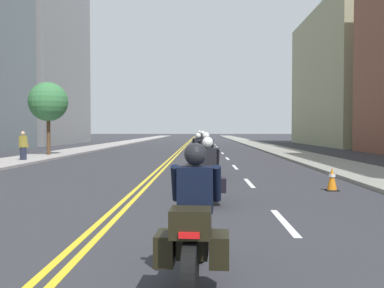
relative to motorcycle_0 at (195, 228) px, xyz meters
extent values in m
plane|color=#2F2F35|center=(-1.72, 43.31, -0.64)|extent=(264.00, 264.00, 0.00)
cube|color=#999191|center=(-9.91, 43.31, -0.58)|extent=(2.98, 144.00, 0.12)
cube|color=gray|center=(6.46, 43.31, -0.58)|extent=(2.98, 144.00, 0.12)
cube|color=yellow|center=(-1.84, 43.31, -0.64)|extent=(0.12, 132.00, 0.01)
cube|color=yellow|center=(-1.60, 43.31, -0.64)|extent=(0.12, 132.00, 0.01)
cube|color=silver|center=(1.63, 3.31, -0.64)|extent=(0.14, 2.40, 0.01)
cube|color=silver|center=(1.63, 9.31, -0.64)|extent=(0.14, 2.40, 0.01)
cube|color=silver|center=(1.63, 15.31, -0.64)|extent=(0.14, 2.40, 0.01)
cube|color=silver|center=(1.63, 21.31, -0.64)|extent=(0.14, 2.40, 0.01)
cube|color=silver|center=(1.63, 27.31, -0.64)|extent=(0.14, 2.40, 0.01)
cube|color=silver|center=(1.63, 33.31, -0.64)|extent=(0.14, 2.40, 0.01)
cube|color=silver|center=(1.63, 39.31, -0.64)|extent=(0.14, 2.40, 0.01)
cube|color=silver|center=(1.63, 45.31, -0.64)|extent=(0.14, 2.40, 0.01)
cube|color=silver|center=(1.63, 51.31, -0.64)|extent=(0.14, 2.40, 0.01)
cube|color=gray|center=(-20.62, 48.19, 13.15)|extent=(9.40, 18.76, 27.58)
cube|color=tan|center=(16.35, 44.46, 6.87)|extent=(7.74, 21.81, 15.02)
cube|color=#2D3847|center=(20.24, 44.46, 3.12)|extent=(0.04, 18.32, 0.90)
cube|color=#2D3847|center=(20.24, 44.46, 5.87)|extent=(0.04, 18.32, 0.90)
cube|color=#2D3847|center=(20.24, 44.46, 8.62)|extent=(0.04, 18.32, 0.90)
cube|color=#2D3847|center=(20.24, 44.46, 11.38)|extent=(0.04, 18.32, 0.90)
cylinder|color=black|center=(0.05, 0.91, -0.32)|extent=(0.17, 0.65, 0.65)
cylinder|color=black|center=(-0.04, -0.67, -0.32)|extent=(0.17, 0.65, 0.65)
cube|color=silver|center=(0.05, 0.91, 0.03)|extent=(0.16, 0.33, 0.04)
cube|color=black|center=(0.01, 0.12, -0.04)|extent=(0.39, 1.22, 0.40)
cube|color=black|center=(-0.03, -0.59, 0.18)|extent=(0.42, 0.38, 0.28)
cube|color=red|center=(-0.04, -0.78, 0.10)|extent=(0.20, 0.04, 0.06)
cube|color=black|center=(-0.30, -0.34, -0.14)|extent=(0.22, 0.45, 0.32)
cube|color=black|center=(0.26, -0.37, -0.14)|extent=(0.22, 0.45, 0.32)
cube|color=#B2C1CC|center=(0.03, 0.62, 0.34)|extent=(0.37, 0.14, 0.36)
cube|color=black|center=(0.00, 0.07, 0.42)|extent=(0.41, 0.28, 0.52)
cylinder|color=black|center=(-0.23, 0.23, 0.47)|extent=(0.12, 0.29, 0.45)
cylinder|color=black|center=(0.25, 0.21, 0.47)|extent=(0.12, 0.29, 0.45)
sphere|color=black|center=(0.01, 0.10, 0.82)|extent=(0.26, 0.26, 0.26)
cylinder|color=black|center=(0.19, 6.18, -0.34)|extent=(0.16, 0.61, 0.60)
cylinder|color=black|center=(0.25, 4.72, -0.34)|extent=(0.16, 0.61, 0.60)
cube|color=silver|center=(0.19, 6.18, -0.02)|extent=(0.15, 0.33, 0.04)
cube|color=black|center=(0.22, 5.45, -0.06)|extent=(0.37, 1.12, 0.40)
cube|color=black|center=(0.25, 4.79, 0.16)|extent=(0.41, 0.38, 0.28)
cube|color=red|center=(0.25, 4.60, 0.08)|extent=(0.20, 0.04, 0.06)
cube|color=black|center=(-0.04, 5.00, -0.16)|extent=(0.22, 0.45, 0.32)
cube|color=black|center=(0.52, 5.02, -0.16)|extent=(0.22, 0.45, 0.32)
cube|color=#B2C1CC|center=(0.20, 5.92, 0.32)|extent=(0.36, 0.14, 0.36)
cube|color=black|center=(0.22, 5.40, 0.40)|extent=(0.41, 0.28, 0.52)
cylinder|color=black|center=(-0.03, 5.54, 0.45)|extent=(0.11, 0.28, 0.45)
cylinder|color=black|center=(0.45, 5.56, 0.45)|extent=(0.11, 0.28, 0.45)
sphere|color=white|center=(0.22, 5.43, 0.80)|extent=(0.26, 0.26, 0.26)
cylinder|color=black|center=(0.20, 11.78, -0.32)|extent=(0.14, 0.65, 0.65)
cylinder|color=black|center=(0.26, 10.24, -0.32)|extent=(0.14, 0.65, 0.65)
cube|color=silver|center=(0.20, 11.78, 0.03)|extent=(0.15, 0.32, 0.04)
cube|color=black|center=(0.23, 11.01, -0.04)|extent=(0.36, 1.18, 0.40)
cube|color=black|center=(0.26, 10.32, 0.18)|extent=(0.41, 0.37, 0.28)
cube|color=red|center=(0.26, 10.13, 0.10)|extent=(0.20, 0.04, 0.06)
cube|color=black|center=(-0.03, 10.54, -0.14)|extent=(0.22, 0.45, 0.32)
cube|color=black|center=(0.53, 10.56, -0.14)|extent=(0.22, 0.45, 0.32)
cube|color=#B2C1CC|center=(0.21, 11.51, 0.34)|extent=(0.36, 0.14, 0.36)
cube|color=black|center=(0.23, 10.96, 0.45)|extent=(0.41, 0.27, 0.57)
cylinder|color=black|center=(-0.01, 11.10, 0.50)|extent=(0.11, 0.28, 0.45)
cylinder|color=black|center=(0.47, 11.12, 0.50)|extent=(0.11, 0.28, 0.45)
sphere|color=white|center=(0.23, 10.99, 0.88)|extent=(0.26, 0.26, 0.26)
cylinder|color=black|center=(-0.10, 17.06, -0.34)|extent=(0.15, 0.60, 0.60)
cylinder|color=black|center=(-0.07, 15.57, -0.34)|extent=(0.15, 0.60, 0.60)
cube|color=silver|center=(-0.10, 17.06, -0.02)|extent=(0.15, 0.32, 0.04)
cube|color=black|center=(-0.09, 16.31, -0.06)|extent=(0.34, 1.14, 0.40)
cube|color=black|center=(-0.07, 15.64, 0.16)|extent=(0.41, 0.37, 0.28)
cube|color=red|center=(-0.07, 15.45, 0.08)|extent=(0.20, 0.03, 0.06)
cube|color=black|center=(-0.36, 15.86, -0.16)|extent=(0.21, 0.44, 0.32)
cube|color=black|center=(0.20, 15.87, -0.16)|extent=(0.21, 0.44, 0.32)
cube|color=#B2C1CC|center=(-0.10, 16.79, 0.32)|extent=(0.36, 0.13, 0.36)
cube|color=black|center=(-0.08, 16.26, 0.41)|extent=(0.41, 0.27, 0.53)
cylinder|color=black|center=(-0.33, 16.41, 0.46)|extent=(0.11, 0.28, 0.45)
cylinder|color=black|center=(0.15, 16.42, 0.46)|extent=(0.11, 0.28, 0.45)
sphere|color=white|center=(-0.09, 16.29, 0.81)|extent=(0.26, 0.26, 0.26)
cylinder|color=black|center=(0.13, 22.99, -0.31)|extent=(0.11, 0.65, 0.65)
cylinder|color=black|center=(0.15, 21.52, -0.31)|extent=(0.11, 0.65, 0.65)
cube|color=silver|center=(0.13, 22.99, 0.03)|extent=(0.15, 0.32, 0.04)
cube|color=black|center=(0.14, 22.25, -0.03)|extent=(0.34, 1.12, 0.40)
cube|color=black|center=(0.15, 21.59, 0.19)|extent=(0.41, 0.37, 0.28)
cube|color=red|center=(0.16, 21.40, 0.11)|extent=(0.20, 0.03, 0.06)
cube|color=black|center=(-0.13, 21.81, -0.13)|extent=(0.21, 0.44, 0.32)
cube|color=black|center=(0.43, 21.82, -0.13)|extent=(0.21, 0.44, 0.32)
cube|color=#B2C1CC|center=(0.13, 22.72, 0.35)|extent=(0.36, 0.13, 0.36)
cube|color=black|center=(0.14, 22.20, 0.46)|extent=(0.40, 0.27, 0.60)
cylinder|color=black|center=(-0.10, 22.35, 0.51)|extent=(0.10, 0.28, 0.45)
cylinder|color=black|center=(0.38, 22.36, 0.51)|extent=(0.10, 0.28, 0.45)
sphere|color=white|center=(0.14, 22.23, 0.90)|extent=(0.26, 0.26, 0.26)
cylinder|color=black|center=(0.07, 28.15, -0.31)|extent=(0.13, 0.66, 0.66)
cylinder|color=black|center=(0.08, 26.57, -0.31)|extent=(0.13, 0.66, 0.66)
cube|color=silver|center=(0.07, 28.15, 0.04)|extent=(0.14, 0.32, 0.04)
cube|color=black|center=(0.07, 27.36, -0.03)|extent=(0.32, 1.20, 0.40)
cube|color=black|center=(0.08, 26.65, 0.19)|extent=(0.40, 0.36, 0.28)
cube|color=red|center=(0.08, 26.46, 0.11)|extent=(0.20, 0.03, 0.06)
cube|color=black|center=(-0.20, 26.89, -0.13)|extent=(0.20, 0.44, 0.32)
cube|color=black|center=(0.36, 26.89, -0.13)|extent=(0.20, 0.44, 0.32)
cube|color=#B2C1CC|center=(0.07, 27.86, 0.35)|extent=(0.36, 0.12, 0.36)
cube|color=black|center=(0.07, 27.31, 0.43)|extent=(0.40, 0.26, 0.53)
cylinder|color=black|center=(-0.17, 27.46, 0.48)|extent=(0.10, 0.28, 0.45)
cylinder|color=black|center=(0.31, 27.46, 0.48)|extent=(0.10, 0.28, 0.45)
sphere|color=white|center=(0.07, 27.34, 0.84)|extent=(0.26, 0.26, 0.26)
cylinder|color=black|center=(-0.12, 34.07, -0.32)|extent=(0.12, 0.65, 0.65)
cylinder|color=black|center=(-0.10, 32.54, -0.32)|extent=(0.12, 0.65, 0.65)
cube|color=silver|center=(-0.12, 34.07, 0.03)|extent=(0.15, 0.32, 0.04)
cube|color=black|center=(-0.11, 33.30, -0.04)|extent=(0.34, 1.17, 0.40)
cube|color=black|center=(-0.10, 32.61, 0.18)|extent=(0.41, 0.37, 0.28)
cube|color=red|center=(-0.09, 32.42, 0.10)|extent=(0.20, 0.03, 0.06)
cube|color=black|center=(-0.38, 32.84, -0.14)|extent=(0.21, 0.44, 0.32)
cube|color=black|center=(0.18, 32.85, -0.14)|extent=(0.21, 0.44, 0.32)
cube|color=#B2C1CC|center=(-0.12, 33.79, 0.34)|extent=(0.36, 0.13, 0.36)
cube|color=black|center=(-0.11, 33.25, 0.46)|extent=(0.40, 0.27, 0.59)
cylinder|color=black|center=(-0.35, 33.40, 0.51)|extent=(0.10, 0.28, 0.45)
cylinder|color=black|center=(0.13, 33.41, 0.51)|extent=(0.10, 0.28, 0.45)
sphere|color=white|center=(-0.11, 33.28, 0.89)|extent=(0.26, 0.26, 0.26)
cube|color=black|center=(3.79, 7.57, -0.63)|extent=(0.34, 0.34, 0.03)
cone|color=orange|center=(3.79, 7.57, -0.28)|extent=(0.28, 0.28, 0.65)
cylinder|color=white|center=(3.79, 7.57, -0.21)|extent=(0.19, 0.19, 0.08)
cube|color=#24283A|center=(-9.48, 18.20, -0.24)|extent=(0.32, 0.34, 0.79)
cube|color=olive|center=(-9.48, 18.20, 0.47)|extent=(0.37, 0.42, 0.63)
sphere|color=tan|center=(-9.48, 18.20, 0.90)|extent=(0.22, 0.22, 0.22)
cube|color=olive|center=(-9.36, 18.38, 0.25)|extent=(0.17, 0.19, 0.24)
cylinder|color=#4E3621|center=(-9.84, 23.10, 0.69)|extent=(0.24, 0.24, 2.66)
sphere|color=#377441|center=(-9.84, 23.10, 2.91)|extent=(2.52, 2.52, 2.52)
camera|label=1|loc=(0.07, -4.84, 1.10)|focal=40.71mm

